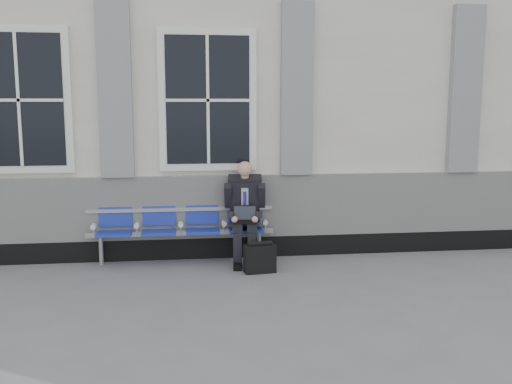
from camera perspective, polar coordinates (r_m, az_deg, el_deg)
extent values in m
plane|color=slate|center=(6.91, -7.06, -9.83)|extent=(70.00, 70.00, 0.00)
cube|color=silver|center=(10.05, -7.33, 8.15)|extent=(14.00, 4.00, 4.20)
cube|color=black|center=(8.28, -7.10, -5.61)|extent=(14.00, 0.10, 0.30)
cube|color=silver|center=(8.14, -7.18, -1.53)|extent=(14.00, 0.08, 0.90)
cube|color=gray|center=(8.05, -13.93, 9.97)|extent=(0.45, 0.14, 2.40)
cube|color=gray|center=(8.15, 4.10, 10.18)|extent=(0.45, 0.14, 2.40)
cube|color=gray|center=(8.97, 20.19, 9.54)|extent=(0.45, 0.14, 2.40)
cube|color=white|center=(8.30, -22.56, 8.48)|extent=(1.35, 0.10, 1.95)
cube|color=black|center=(8.25, -22.65, 8.48)|extent=(1.15, 0.02, 1.75)
cube|color=white|center=(8.02, -4.85, 9.12)|extent=(1.35, 0.10, 1.95)
cube|color=black|center=(7.97, -4.84, 9.13)|extent=(1.15, 0.02, 1.75)
cube|color=#9EA0A3|center=(8.05, -7.51, -4.05)|extent=(2.60, 0.07, 0.07)
cube|color=#9EA0A3|center=(8.11, -7.55, -1.73)|extent=(2.60, 0.05, 0.05)
cylinder|color=#9EA0A3|center=(8.19, -15.23, -5.69)|extent=(0.06, 0.06, 0.39)
cylinder|color=#9EA0A3|center=(8.17, 0.30, -5.41)|extent=(0.06, 0.06, 0.39)
cube|color=#15299E|center=(8.03, -13.97, -4.06)|extent=(0.46, 0.42, 0.07)
cube|color=#15299E|center=(8.18, -13.86, -1.96)|extent=(0.46, 0.10, 0.40)
cube|color=#15299E|center=(7.97, -9.68, -4.01)|extent=(0.46, 0.42, 0.07)
cube|color=#15299E|center=(8.13, -9.66, -1.89)|extent=(0.46, 0.10, 0.40)
cube|color=#15299E|center=(7.97, -5.35, -3.93)|extent=(0.46, 0.42, 0.07)
cube|color=#15299E|center=(8.12, -5.43, -1.81)|extent=(0.46, 0.10, 0.40)
cube|color=#15299E|center=(8.01, -1.05, -3.83)|extent=(0.46, 0.42, 0.07)
cube|color=#15299E|center=(8.16, -1.21, -1.73)|extent=(0.46, 0.10, 0.40)
cylinder|color=white|center=(8.07, -15.95, -3.34)|extent=(0.07, 0.12, 0.07)
cylinder|color=white|center=(8.00, -11.83, -3.29)|extent=(0.07, 0.12, 0.07)
cylinder|color=white|center=(7.97, -7.53, -3.22)|extent=(0.07, 0.12, 0.07)
cylinder|color=white|center=(7.99, -3.22, -3.13)|extent=(0.07, 0.12, 0.07)
cylinder|color=white|center=(8.05, 0.91, -3.03)|extent=(0.07, 0.12, 0.07)
cube|color=black|center=(7.75, -1.85, -7.35)|extent=(0.14, 0.26, 0.09)
cube|color=black|center=(7.75, -0.40, -7.35)|extent=(0.14, 0.26, 0.09)
cube|color=black|center=(7.76, -1.85, -5.81)|extent=(0.13, 0.14, 0.47)
cube|color=black|center=(7.75, -0.40, -5.81)|extent=(0.13, 0.14, 0.47)
cube|color=black|center=(7.90, -1.83, -3.35)|extent=(0.19, 0.45, 0.14)
cube|color=black|center=(7.89, -0.41, -3.35)|extent=(0.19, 0.45, 0.14)
cube|color=black|center=(8.03, -1.12, -0.81)|extent=(0.44, 0.38, 0.62)
cube|color=#A6BEDA|center=(7.91, -1.12, -0.81)|extent=(0.11, 0.10, 0.35)
cube|color=#3A24A9|center=(7.90, -1.12, -0.96)|extent=(0.05, 0.08, 0.29)
cube|color=black|center=(7.95, -1.12, 1.24)|extent=(0.49, 0.28, 0.14)
cylinder|color=#E0A68C|center=(7.90, -1.13, 1.68)|extent=(0.11, 0.11, 0.10)
sphere|color=#E0A68C|center=(7.83, -1.13, 2.34)|extent=(0.21, 0.21, 0.21)
cube|color=black|center=(7.92, -2.82, -0.37)|extent=(0.13, 0.29, 0.36)
cube|color=black|center=(7.92, 0.57, -0.37)|extent=(0.13, 0.29, 0.36)
cube|color=black|center=(7.79, -2.57, -2.28)|extent=(0.12, 0.31, 0.14)
cube|color=black|center=(7.79, 0.31, -2.28)|extent=(0.12, 0.31, 0.14)
sphere|color=#E0A68C|center=(7.66, -2.16, -2.76)|extent=(0.09, 0.09, 0.09)
sphere|color=#E0A68C|center=(7.66, -0.11, -2.76)|extent=(0.09, 0.09, 0.09)
cube|color=black|center=(7.75, -1.13, -3.00)|extent=(0.35, 0.26, 0.02)
cube|color=black|center=(7.84, -1.13, -2.10)|extent=(0.33, 0.12, 0.21)
cube|color=black|center=(7.83, -1.13, -2.11)|extent=(0.30, 0.10, 0.18)
cube|color=black|center=(7.54, 0.39, -6.71)|extent=(0.43, 0.22, 0.37)
cylinder|color=black|center=(7.49, 0.39, -5.19)|extent=(0.33, 0.10, 0.06)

